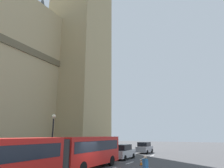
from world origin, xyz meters
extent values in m
cube|color=silver|center=(7.34, 0.00, 0.01)|extent=(2.20, 0.16, 0.01)
cube|color=silver|center=(11.94, 0.00, 0.01)|extent=(2.20, 0.16, 0.01)
cube|color=silver|center=(16.54, 0.00, 0.01)|extent=(2.20, 0.16, 0.01)
cube|color=tan|center=(18.41, 16.00, 25.07)|extent=(10.49, 10.49, 50.15)
cone|color=#383D42|center=(10.15, 20.00, 28.85)|extent=(2.40, 2.40, 4.13)
cube|color=red|center=(1.78, 2.00, 1.65)|extent=(8.30, 2.50, 2.50)
cube|color=#1E232D|center=(1.78, 2.00, 2.10)|extent=(7.64, 2.54, 0.90)
cylinder|color=#2D2D2D|center=(-2.82, 2.00, 1.65)|extent=(2.38, 2.38, 2.25)
cylinder|color=black|center=(4.44, 0.88, 0.50)|extent=(1.00, 0.30, 1.00)
cylinder|color=black|center=(-0.71, 0.88, 0.50)|extent=(1.00, 0.30, 1.00)
cube|color=#B7B7BC|center=(10.28, 2.12, 0.70)|extent=(4.40, 1.80, 0.90)
cube|color=black|center=(10.08, 2.12, 1.50)|extent=(2.46, 1.66, 0.70)
cylinder|color=black|center=(11.68, 1.31, 0.32)|extent=(0.64, 0.30, 0.64)
cylinder|color=black|center=(8.87, 1.31, 0.32)|extent=(0.64, 0.30, 0.64)
cube|color=gray|center=(19.82, 2.27, 0.70)|extent=(4.40, 1.80, 0.90)
cube|color=black|center=(19.62, 2.27, 1.50)|extent=(2.46, 1.66, 0.70)
cylinder|color=black|center=(21.23, 1.46, 0.32)|extent=(0.64, 0.30, 0.64)
cylinder|color=black|center=(18.41, 1.46, 0.32)|extent=(0.64, 0.30, 0.64)
cube|color=black|center=(6.26, -1.72, 0.01)|extent=(0.36, 0.36, 0.03)
cone|color=orange|center=(6.26, -1.72, 0.31)|extent=(0.28, 0.28, 0.55)
cylinder|color=white|center=(6.26, -1.72, 0.33)|extent=(0.17, 0.17, 0.08)
cylinder|color=black|center=(1.61, 6.50, 0.15)|extent=(0.32, 0.32, 0.30)
cylinder|color=black|center=(1.61, 6.50, 2.40)|extent=(0.16, 0.16, 4.80)
sphere|color=beige|center=(1.61, 6.50, 5.05)|extent=(0.44, 0.44, 0.44)
cube|color=#3372B2|center=(-0.80, -4.49, 1.16)|extent=(0.45, 0.46, 0.60)
sphere|color=beige|center=(-0.80, -4.49, 1.58)|extent=(0.22, 0.22, 0.22)
camera|label=1|loc=(-14.90, -9.09, 3.11)|focal=31.73mm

